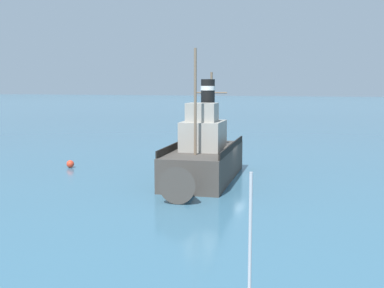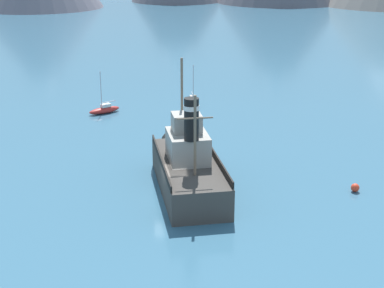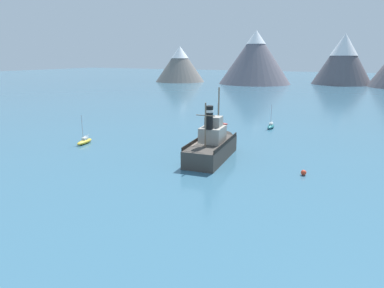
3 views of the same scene
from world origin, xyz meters
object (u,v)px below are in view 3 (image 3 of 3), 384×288
mooring_buoy (304,173)px  old_tugboat (213,146)px  sailboat_red (219,124)px  sailboat_teal (271,126)px  sailboat_yellow (84,141)px

mooring_buoy → old_tugboat: bearing=172.7°
mooring_buoy → sailboat_red: bearing=132.1°
old_tugboat → sailboat_red: 23.43m
sailboat_teal → sailboat_red: (-10.29, -2.84, 0.00)m
sailboat_teal → mooring_buoy: sailboat_teal is taller
old_tugboat → sailboat_yellow: size_ratio=3.00×
sailboat_yellow → sailboat_red: size_ratio=1.00×
old_tugboat → mooring_buoy: bearing=-7.3°
sailboat_red → mooring_buoy: sailboat_red is taller
sailboat_red → mooring_buoy: bearing=-47.9°
sailboat_teal → mooring_buoy: (10.99, -26.39, -0.09)m
sailboat_yellow → sailboat_teal: 36.49m
old_tugboat → sailboat_teal: old_tugboat is taller
old_tugboat → sailboat_teal: bearing=85.3°
sailboat_teal → sailboat_red: size_ratio=1.00×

